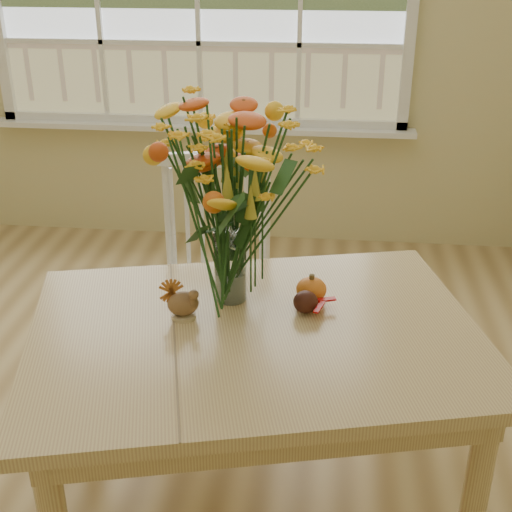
# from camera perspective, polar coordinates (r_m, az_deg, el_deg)

# --- Properties ---
(floor) EXTENTS (4.00, 4.50, 0.01)m
(floor) POSITION_cam_1_polar(r_m,az_deg,el_deg) (2.45, -13.93, -19.65)
(floor) COLOR #A4834F
(floor) RESTS_ON ground
(wall_back) EXTENTS (4.00, 0.02, 2.70)m
(wall_back) POSITION_cam_1_polar(r_m,az_deg,el_deg) (3.93, -4.80, 20.22)
(wall_back) COLOR beige
(wall_back) RESTS_ON floor
(dining_table) EXTENTS (1.45, 1.19, 0.68)m
(dining_table) POSITION_cam_1_polar(r_m,az_deg,el_deg) (2.00, -0.06, -8.34)
(dining_table) COLOR tan
(dining_table) RESTS_ON floor
(windsor_chair) EXTENTS (0.46, 0.45, 0.93)m
(windsor_chair) POSITION_cam_1_polar(r_m,az_deg,el_deg) (2.63, -3.72, -1.21)
(windsor_chair) COLOR white
(windsor_chair) RESTS_ON floor
(flower_vase) EXTENTS (0.46, 0.46, 0.54)m
(flower_vase) POSITION_cam_1_polar(r_m,az_deg,el_deg) (1.97, -2.26, 4.85)
(flower_vase) COLOR white
(flower_vase) RESTS_ON dining_table
(pumpkin) EXTENTS (0.09, 0.09, 0.07)m
(pumpkin) POSITION_cam_1_polar(r_m,az_deg,el_deg) (2.08, 4.63, -2.89)
(pumpkin) COLOR orange
(pumpkin) RESTS_ON dining_table
(turkey_figurine) EXTENTS (0.10, 0.09, 0.11)m
(turkey_figurine) POSITION_cam_1_polar(r_m,az_deg,el_deg) (1.99, -6.10, -3.98)
(turkey_figurine) COLOR #CCB78C
(turkey_figurine) RESTS_ON dining_table
(dark_gourd) EXTENTS (0.13, 0.12, 0.07)m
(dark_gourd) POSITION_cam_1_polar(r_m,az_deg,el_deg) (2.02, 4.15, -3.93)
(dark_gourd) COLOR #38160F
(dark_gourd) RESTS_ON dining_table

